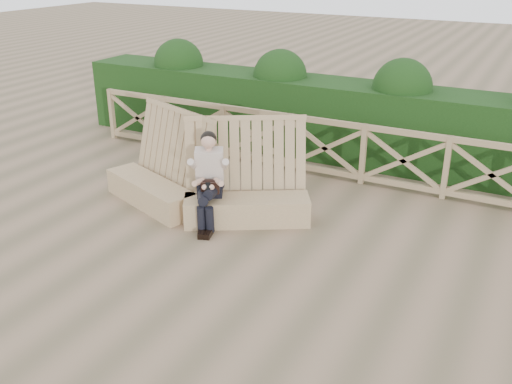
% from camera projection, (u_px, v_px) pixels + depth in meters
% --- Properties ---
extents(ground, '(60.00, 60.00, 0.00)m').
position_uv_depth(ground, '(228.00, 260.00, 7.73)').
color(ground, brown).
rests_on(ground, ground).
extents(bench, '(3.64, 1.62, 1.55)m').
position_uv_depth(bench, '(199.00, 189.00, 9.03)').
color(bench, '#937654').
rests_on(bench, ground).
extents(woman, '(0.65, 0.94, 1.43)m').
position_uv_depth(woman, '(209.00, 177.00, 8.52)').
color(woman, black).
rests_on(woman, ground).
extents(guardrail, '(10.10, 0.09, 1.10)m').
position_uv_depth(guardrail, '(325.00, 148.00, 10.35)').
color(guardrail, '#80674A').
rests_on(guardrail, ground).
extents(hedge, '(12.00, 1.20, 1.50)m').
position_uv_depth(hedge, '(348.00, 121.00, 11.25)').
color(hedge, black).
rests_on(hedge, ground).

